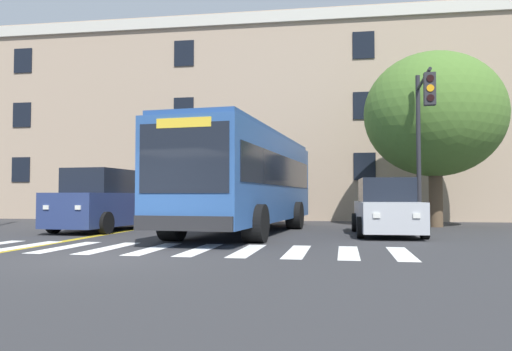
{
  "coord_description": "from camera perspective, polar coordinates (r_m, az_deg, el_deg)",
  "views": [
    {
      "loc": [
        4.68,
        -9.71,
        1.28
      ],
      "look_at": [
        2.17,
        6.42,
        1.96
      ],
      "focal_mm": 35.0,
      "sensor_mm": 36.0,
      "label": 1
    }
  ],
  "objects": [
    {
      "name": "city_bus",
      "position": [
        17.37,
        -1.11,
        -0.33
      ],
      "size": [
        3.8,
        11.38,
        3.45
      ],
      "color": "#2D5699",
      "rests_on": "ground"
    },
    {
      "name": "street_tree_curbside_large",
      "position": [
        22.3,
        19.73,
        6.55
      ],
      "size": [
        7.83,
        7.67,
        7.3
      ],
      "color": "brown",
      "rests_on": "ground"
    },
    {
      "name": "car_navy_near_lane",
      "position": [
        19.39,
        -16.87,
        -2.87
      ],
      "size": [
        2.53,
        5.32,
        2.26
      ],
      "color": "navy",
      "rests_on": "ground"
    },
    {
      "name": "crosswalk",
      "position": [
        12.25,
        -9.05,
        -8.32
      ],
      "size": [
        10.96,
        3.05,
        0.01
      ],
      "color": "white",
      "rests_on": "ground"
    },
    {
      "name": "lane_line_yellow_inner",
      "position": [
        26.75,
        -7.79,
        -5.09
      ],
      "size": [
        0.12,
        36.0,
        0.01
      ],
      "primitive_type": "cube",
      "color": "gold",
      "rests_on": "ground"
    },
    {
      "name": "car_silver_far_lane",
      "position": [
        17.08,
        14.66,
        -3.75
      ],
      "size": [
        2.14,
        4.83,
        1.87
      ],
      "color": "#B7BABF",
      "rests_on": "ground"
    },
    {
      "name": "ground_plane",
      "position": [
        10.85,
        -17.01,
        -9.05
      ],
      "size": [
        120.0,
        120.0,
        0.0
      ],
      "primitive_type": "plane",
      "color": "#303033"
    },
    {
      "name": "building_facade",
      "position": [
        29.45,
        2.53,
        6.03
      ],
      "size": [
        35.78,
        6.41,
        11.15
      ],
      "color": "tan",
      "rests_on": "ground"
    },
    {
      "name": "lane_line_yellow_outer",
      "position": [
        26.7,
        -7.46,
        -5.09
      ],
      "size": [
        0.12,
        36.0,
        0.01
      ],
      "primitive_type": "cube",
      "color": "gold",
      "rests_on": "ground"
    },
    {
      "name": "traffic_light_near_corner",
      "position": [
        17.89,
        18.52,
        5.69
      ],
      "size": [
        0.37,
        3.12,
        5.67
      ],
      "color": "#28282D",
      "rests_on": "ground"
    },
    {
      "name": "car_red_behind_bus",
      "position": [
        25.94,
        -0.74,
        -3.29
      ],
      "size": [
        2.2,
        4.03,
        1.89
      ],
      "color": "#AD1E1E",
      "rests_on": "ground"
    }
  ]
}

